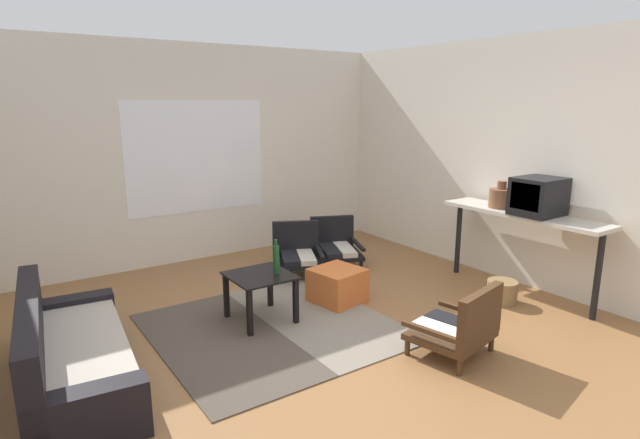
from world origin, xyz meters
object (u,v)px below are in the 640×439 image
Objects in this scene: couch at (70,357)px; crt_television at (538,196)px; armchair_striped_foreground at (460,326)px; ottoman_orange at (337,285)px; armchair_by_window at (297,252)px; console_shelf at (523,221)px; clay_vase at (501,197)px; coffee_table at (260,284)px; armchair_corner at (335,245)px; glass_bottle at (276,259)px; wicker_basket at (502,291)px.

crt_television is at bearing -11.52° from couch.
armchair_striped_foreground is 1.84m from crt_television.
ottoman_orange is (-0.13, 1.48, -0.08)m from armchair_striped_foreground.
crt_television is at bearing 15.33° from armchair_striped_foreground.
armchair_by_window is 1.06× the size of armchair_striped_foreground.
clay_vase reaches higher than console_shelf.
console_shelf is 6.13× the size of clay_vase.
coffee_table is 1.91m from armchair_corner.
ottoman_orange is at bearing 1.36° from glass_bottle.
armchair_by_window is 1.62× the size of crt_television.
console_shelf is at bearing -63.14° from armchair_corner.
wicker_basket is (3.89, -0.78, -0.10)m from couch.
clay_vase reaches higher than ottoman_orange.
console_shelf is (1.73, -0.89, 0.62)m from ottoman_orange.
coffee_table is at bearing 162.09° from glass_bottle.
armchair_striped_foreground is at bearing -157.46° from wicker_basket.
armchair_striped_foreground reaches higher than ottoman_orange.
console_shelf is 2.60m from glass_bottle.
couch is 3.97m from wicker_basket.
couch is 2.46× the size of armchair_by_window.
crt_television reaches higher than glass_bottle.
coffee_table is 1.96× the size of clay_vase.
glass_bottle is at bearing -143.63° from armchair_corner.
glass_bottle is at bearing -17.91° from coffee_table.
glass_bottle reaches higher than armchair_striped_foreground.
ottoman_orange is (-0.74, -1.06, -0.06)m from armchair_corner.
wicker_basket is (2.10, -0.94, -0.48)m from glass_bottle.
armchair_by_window is (2.64, 1.16, 0.05)m from couch.
glass_bottle is (-2.44, 0.87, -0.20)m from console_shelf.
armchair_by_window is 0.99m from ottoman_orange.
console_shelf is at bearing -90.00° from clay_vase.
coffee_table is 0.32× the size of console_shelf.
console_shelf is at bearing -49.42° from armchair_by_window.
coffee_table is 1.37m from armchair_by_window.
couch is 3.98× the size of ottoman_orange.
console_shelf is (1.60, 0.59, 0.53)m from armchair_striped_foreground.
ottoman_orange is 2.01m from clay_vase.
wicker_basket is (1.38, -0.96, -0.06)m from ottoman_orange.
armchair_striped_foreground is at bearing -151.36° from clay_vase.
armchair_striped_foreground is 1.72m from glass_bottle.
armchair_striped_foreground is at bearing -164.67° from crt_television.
armchair_corner is at bearing 107.58° from wicker_basket.
glass_bottle is at bearing 155.83° from wicker_basket.
couch is 6.44× the size of clay_vase.
coffee_table is (1.65, 0.21, 0.14)m from couch.
glass_bottle is at bearing -130.20° from armchair_by_window.
coffee_table is 1.87× the size of wicker_basket.
glass_bottle is at bearing 157.26° from crt_television.
coffee_table is 1.81m from armchair_striped_foreground.
armchair_corner is 1.72× the size of ottoman_orange.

